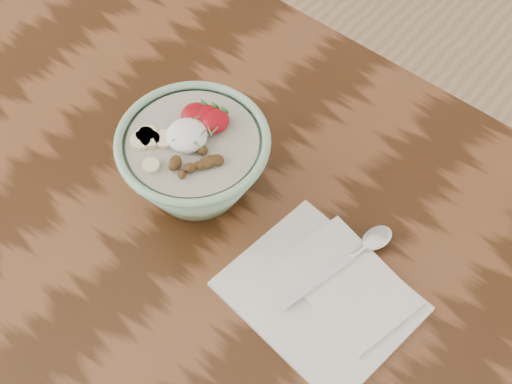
% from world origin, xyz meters
% --- Properties ---
extents(table, '(1.60, 0.90, 0.75)m').
position_xyz_m(table, '(0.00, 0.00, 0.66)').
color(table, '#361D0D').
rests_on(table, ground).
extents(breakfast_bowl, '(0.21, 0.21, 0.14)m').
position_xyz_m(breakfast_bowl, '(-0.23, 0.06, 0.82)').
color(breakfast_bowl, '#87B690').
rests_on(breakfast_bowl, table).
extents(napkin, '(0.25, 0.22, 0.01)m').
position_xyz_m(napkin, '(0.02, 0.04, 0.76)').
color(napkin, silver).
rests_on(napkin, table).
extents(spoon, '(0.07, 0.19, 0.01)m').
position_xyz_m(spoon, '(0.02, 0.12, 0.77)').
color(spoon, silver).
rests_on(spoon, napkin).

